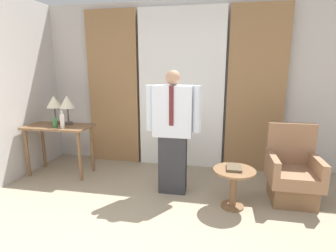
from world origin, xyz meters
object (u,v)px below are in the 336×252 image
(bottle_near_edge, at_px, (62,121))
(armchair, at_px, (292,174))
(person, at_px, (173,129))
(side_table, at_px, (234,182))
(desk, at_px, (59,135))
(book, at_px, (234,168))
(table_lamp_right, at_px, (67,103))
(bottle_by_lamp, at_px, (55,123))
(table_lamp_left, at_px, (54,103))

(bottle_near_edge, relative_size, armchair, 0.27)
(person, xyz_separation_m, side_table, (0.78, -0.26, -0.54))
(desk, xyz_separation_m, person, (1.84, -0.28, 0.24))
(bottle_near_edge, relative_size, book, 1.16)
(person, relative_size, book, 7.20)
(person, height_order, book, person)
(table_lamp_right, xyz_separation_m, bottle_by_lamp, (-0.08, -0.23, -0.27))
(person, bearing_deg, side_table, -18.55)
(table_lamp_right, relative_size, bottle_by_lamp, 2.78)
(table_lamp_right, bearing_deg, armchair, -5.54)
(person, height_order, armchair, person)
(side_table, distance_m, book, 0.17)
(desk, relative_size, person, 0.61)
(bottle_by_lamp, bearing_deg, table_lamp_right, 71.10)
(table_lamp_right, bearing_deg, book, -14.28)
(desk, bearing_deg, table_lamp_right, 46.07)
(table_lamp_left, relative_size, bottle_by_lamp, 2.78)
(table_lamp_right, relative_size, side_table, 0.91)
(person, bearing_deg, table_lamp_right, 167.28)
(table_lamp_right, xyz_separation_m, bottle_near_edge, (0.05, -0.24, -0.23))
(desk, bearing_deg, person, -8.49)
(bottle_by_lamp, distance_m, side_table, 2.68)
(desk, relative_size, armchair, 1.04)
(table_lamp_right, relative_size, person, 0.28)
(table_lamp_right, relative_size, armchair, 0.47)
(person, bearing_deg, table_lamp_left, 168.69)
(bottle_near_edge, height_order, armchair, bottle_near_edge)
(desk, bearing_deg, bottle_by_lamp, -74.76)
(table_lamp_left, distance_m, bottle_by_lamp, 0.38)
(book, bearing_deg, table_lamp_left, 166.84)
(side_table, bearing_deg, person, 161.45)
(person, height_order, side_table, person)
(table_lamp_left, height_order, bottle_near_edge, table_lamp_left)
(bottle_near_edge, height_order, person, person)
(bottle_by_lamp, distance_m, book, 2.65)
(desk, height_order, table_lamp_right, table_lamp_right)
(desk, xyz_separation_m, bottle_near_edge, (0.16, -0.13, 0.25))
(bottle_near_edge, distance_m, side_table, 2.56)
(desk, bearing_deg, bottle_near_edge, -38.37)
(desk, height_order, bottle_by_lamp, bottle_by_lamp)
(table_lamp_left, bearing_deg, desk, -46.07)
(bottle_near_edge, distance_m, book, 2.52)
(side_table, bearing_deg, desk, 168.42)
(table_lamp_right, relative_size, bottle_near_edge, 1.72)
(book, bearing_deg, table_lamp_right, 165.72)
(bottle_near_edge, bearing_deg, table_lamp_right, 101.86)
(bottle_near_edge, relative_size, person, 0.16)
(bottle_by_lamp, xyz_separation_m, book, (2.59, -0.41, -0.35))
(bottle_by_lamp, xyz_separation_m, side_table, (2.60, -0.42, -0.52))
(bottle_near_edge, distance_m, person, 1.69)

